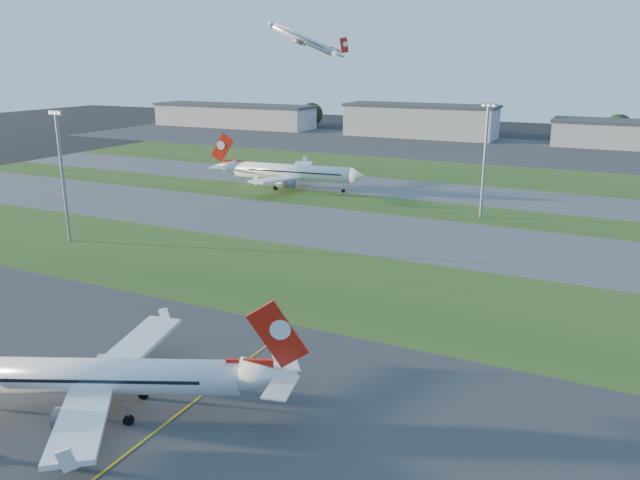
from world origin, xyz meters
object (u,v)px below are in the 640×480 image
Objects in this scene: light_mast_centre at (485,153)px; light_mast_west at (62,168)px; airliner_taxiing at (291,172)px; airliner_parked at (105,377)px.

light_mast_west is at bearing -141.34° from light_mast_centre.
light_mast_centre reaches higher than airliner_taxiing.
airliner_taxiing is at bearing 169.75° from light_mast_centre.
airliner_taxiing is at bearing 77.29° from light_mast_west.
light_mast_centre is (55.12, -9.97, 10.12)m from airliner_taxiing.
light_mast_west is (-53.02, 44.45, 10.91)m from airliner_parked.
airliner_parked is 1.29× the size of light_mast_west.
light_mast_west reaches higher than airliner_taxiing.
airliner_taxiing is 1.66× the size of light_mast_west.
airliner_taxiing is 68.38m from light_mast_west.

